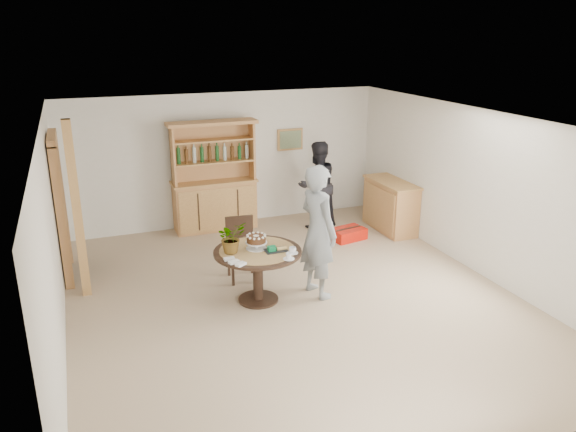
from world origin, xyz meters
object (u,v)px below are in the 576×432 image
Objects in this scene: sideboard at (391,206)px; dining_table at (258,260)px; dining_chair at (241,244)px; teen_boy at (318,231)px; red_suitcase at (348,234)px; hutch at (214,193)px; adult_person at (317,185)px.

sideboard reaches higher than dining_table.
dining_chair is (-3.21, -1.04, 0.06)m from sideboard.
teen_boy is 2.42m from red_suitcase.
teen_boy reaches higher than dining_chair.
hutch is 2.29m from dining_chair.
adult_person is (1.83, -0.59, 0.13)m from hutch.
adult_person is at bearing -36.50° from teen_boy.
dining_table is 0.73× the size of adult_person.
teen_boy is 1.15× the size of adult_person.
red_suitcase is at bearing 36.94° from dining_table.
red_suitcase is (2.25, 1.69, -0.50)m from dining_table.
dining_table reaches higher than red_suitcase.
sideboard is at bearing 139.33° from adult_person.
dining_chair is (-0.17, -2.28, -0.15)m from hutch.
dining_table is at bearing -84.88° from dining_chair.
dining_table is 1.27× the size of dining_chair.
hutch is at bearing -0.90° from teen_boy.
sideboard is at bearing -22.21° from hutch.
sideboard is 0.77× the size of adult_person.
dining_chair is at bearing 27.87° from adult_person.
red_suitcase is (2.07, -1.42, -0.59)m from hutch.
sideboard reaches higher than red_suitcase.
dining_chair is at bearing -94.17° from hutch.
teen_boy reaches higher than sideboard.
sideboard is at bearing 23.59° from dining_chair.
red_suitcase is (0.25, -0.83, -0.72)m from adult_person.
teen_boy is at bearing -6.71° from dining_table.
teen_boy is at bearing -42.15° from dining_chair.
teen_boy is at bearing 53.87° from adult_person.
dining_table is 0.63× the size of teen_boy.
hutch is at bearing 91.50° from dining_chair.
dining_table is at bearing 39.12° from adult_person.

